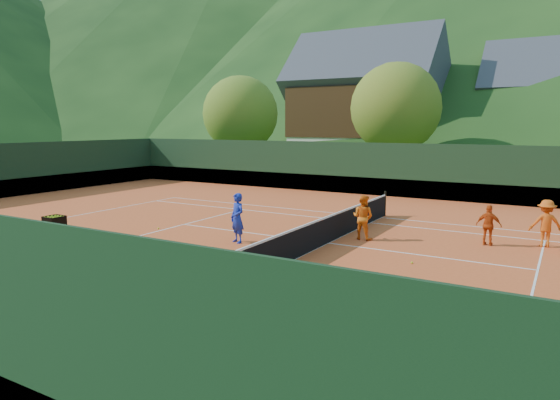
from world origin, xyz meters
The scene contains 36 objects.
ground centered at (0.00, 0.00, 0.00)m, with size 400.00×400.00×0.00m, color #2B5019.
clay_court centered at (0.00, 0.00, 0.01)m, with size 40.00×24.00×0.02m, color #C84B20.
coach centered at (-2.73, -1.48, 0.87)m, with size 0.62×0.41×1.71m, color #1A2DAB.
student_a centered at (0.80, 1.16, 0.81)m, with size 0.77×0.60×1.58m, color orange.
student_b centered at (4.77, 2.41, 0.71)m, with size 0.80×0.33×1.37m, color #CC4712.
student_d centered at (6.42, 3.15, 0.81)m, with size 1.02×0.58×1.57m, color #E05813.
tennis_ball_0 centered at (-6.65, -1.22, 0.05)m, with size 0.07×0.07×0.07m, color #BDD523.
tennis_ball_1 centered at (-6.84, -3.67, 0.05)m, with size 0.07×0.07×0.07m, color #BDD523.
tennis_ball_2 centered at (-6.38, -3.50, 0.05)m, with size 0.07×0.07×0.07m, color #BDD523.
tennis_ball_4 centered at (-6.17, -3.08, 0.05)m, with size 0.07×0.07×0.07m, color #BDD523.
tennis_ball_5 centered at (-2.84, -5.35, 0.05)m, with size 0.07×0.07×0.07m, color #BDD523.
tennis_ball_6 centered at (-0.93, -3.31, 0.05)m, with size 0.07×0.07×0.07m, color #BDD523.
tennis_ball_7 centered at (-8.83, -4.65, 0.05)m, with size 0.07×0.07×0.07m, color #BDD523.
tennis_ball_8 centered at (1.73, -7.86, 0.05)m, with size 0.07×0.07×0.07m, color #BDD523.
tennis_ball_9 centered at (2.84, -9.42, 0.05)m, with size 0.07×0.07×0.07m, color #BDD523.
tennis_ball_10 centered at (0.91, -2.69, 0.05)m, with size 0.07×0.07×0.07m, color #BDD523.
tennis_ball_11 centered at (0.99, -4.72, 0.05)m, with size 0.07×0.07×0.07m, color #BDD523.
tennis_ball_12 centered at (-7.03, -5.21, 0.05)m, with size 0.07×0.07×0.07m, color #BDD523.
tennis_ball_14 centered at (-3.15, -3.49, 0.05)m, with size 0.07×0.07×0.07m, color #BDD523.
tennis_ball_15 centered at (-7.23, -4.05, 0.05)m, with size 0.07×0.07×0.07m, color #BDD523.
tennis_ball_16 centered at (3.81, -4.61, 0.05)m, with size 0.07×0.07×0.07m, color #BDD523.
tennis_ball_17 centered at (2.53, -8.85, 0.05)m, with size 0.07×0.07×0.07m, color #BDD523.
tennis_ball_18 centered at (0.62, -9.09, 0.05)m, with size 0.07×0.07×0.07m, color #BDD523.
tennis_ball_19 centered at (-1.95, -4.10, 0.05)m, with size 0.07×0.07×0.07m, color #BDD523.
tennis_ball_20 centered at (3.19, -1.11, 0.05)m, with size 0.07×0.07×0.07m, color #BDD523.
tennis_ball_21 centered at (-3.64, -8.17, 0.05)m, with size 0.07×0.07×0.07m, color #BDD523.
tennis_ball_22 centered at (-1.42, -5.66, 0.05)m, with size 0.07×0.07×0.07m, color #BDD523.
tennis_ball_25 centered at (-3.42, -5.74, 0.05)m, with size 0.07×0.07×0.07m, color #BDD523.
tennis_ball_27 centered at (2.47, -3.95, 0.05)m, with size 0.07×0.07×0.07m, color #BDD523.
court_lines centered at (0.00, 0.00, 0.02)m, with size 23.83×11.03×0.00m.
tennis_net centered at (0.00, 0.00, 0.52)m, with size 0.10×12.07×1.10m.
perimeter_fence centered at (0.00, 0.00, 1.27)m, with size 40.40×24.24×3.00m.
ball_hopper centered at (-7.76, -4.89, 0.77)m, with size 0.57×0.57×1.00m.
chalet_left centered at (-10.00, 30.00, 5.65)m, with size 13.80×9.93×12.92m.
tree_a centered at (-16.00, 18.00, 4.87)m, with size 6.00×6.00×7.88m.
tree_b centered at (-4.00, 20.00, 5.19)m, with size 6.40×6.40×8.40m.
Camera 1 is at (6.93, -15.20, 4.03)m, focal length 32.00 mm.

